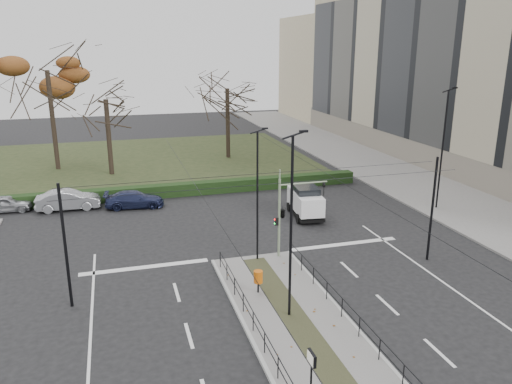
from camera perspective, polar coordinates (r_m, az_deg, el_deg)
ground at (r=24.71m, az=2.68°, el=-12.04°), size 140.00×140.00×0.00m
median_island at (r=22.64m, az=4.77°, el=-14.76°), size 4.40×15.00×0.14m
sidewalk_east at (r=50.75m, az=14.06°, el=2.60°), size 8.00×90.00×0.14m
park at (r=53.83m, az=-14.56°, el=3.32°), size 38.00×26.00×0.10m
hedge at (r=40.74m, az=-13.92°, el=-0.13°), size 38.00×1.00×1.00m
apartment_block at (r=56.67m, az=22.82°, el=13.80°), size 13.09×52.10×21.64m
median_railing at (r=22.10m, az=4.92°, el=-12.87°), size 4.14×13.24×0.92m
catenary at (r=24.71m, az=1.58°, el=-3.32°), size 20.00×34.00×6.00m
traffic_light at (r=28.02m, az=3.19°, el=-2.25°), size 3.12×1.78×4.59m
litter_bin at (r=24.56m, az=0.25°, el=-9.71°), size 0.44×0.44×1.14m
info_panel at (r=17.22m, az=6.36°, el=-19.02°), size 0.12×0.55×2.13m
streetlamp_median_near at (r=21.30m, az=4.07°, el=-3.91°), size 0.70×0.14×8.34m
streetlamp_median_far at (r=27.17m, az=0.20°, el=-0.32°), size 0.62×0.13×7.47m
streetlamp_sidewalk at (r=38.58m, az=20.55°, el=4.71°), size 0.74×0.15×8.83m
parked_car_first at (r=40.90m, az=-26.71°, el=-1.20°), size 3.67×1.56×1.24m
parked_car_second at (r=39.53m, az=-20.67°, el=-0.85°), size 4.57×1.61×1.50m
parked_car_third at (r=38.63m, az=-13.73°, el=-0.82°), size 4.49×2.20×1.26m
white_van at (r=35.58m, az=5.66°, el=-0.98°), size 2.23×4.24×2.24m
rust_tree at (r=51.60m, az=-22.77°, el=12.71°), size 10.67×10.67×12.42m
bare_tree_center at (r=53.32m, az=-3.30°, el=11.17°), size 7.74×7.74×9.76m
bare_tree_near at (r=47.99m, az=-16.76°, el=9.49°), size 5.90×5.90×9.25m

